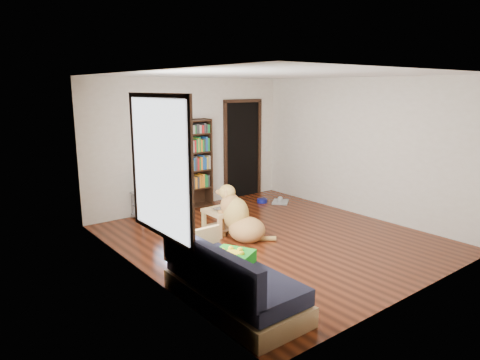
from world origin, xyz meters
TOP-DOWN VIEW (x-y plane):
  - ground at (0.00, 0.00)m, footprint 5.00×5.00m
  - ceiling at (0.00, 0.00)m, footprint 5.00×5.00m
  - wall_back at (0.00, 2.50)m, footprint 4.50×0.00m
  - wall_front at (0.00, -2.50)m, footprint 4.50×0.00m
  - wall_left at (-2.25, 0.00)m, footprint 0.00×5.00m
  - wall_right at (2.25, 0.00)m, footprint 0.00×5.00m
  - green_cushion at (-1.75, -1.26)m, footprint 0.58×0.58m
  - laptop at (-0.46, 0.69)m, footprint 0.37×0.26m
  - dog_bowl at (1.32, 1.76)m, footprint 0.22×0.22m
  - grey_rag at (1.62, 1.51)m, footprint 0.51×0.50m
  - window at (-2.23, -0.50)m, footprint 0.03×1.46m
  - doorway at (1.35, 2.48)m, footprint 1.03×0.05m
  - tv_stand at (-0.90, 2.25)m, footprint 0.90×0.45m
  - crt_tv at (-0.90, 2.27)m, footprint 0.55×0.52m
  - bookshelf at (0.05, 2.34)m, footprint 0.60×0.30m
  - sofa at (-1.87, -1.38)m, footprint 0.80×1.80m
  - coffee_table at (-0.46, 0.72)m, footprint 0.55×0.55m
  - dog at (-0.43, 0.31)m, footprint 0.72×1.00m

SIDE VIEW (x-z plane):
  - ground at x=0.00m, z-range 0.00..0.00m
  - grey_rag at x=1.62m, z-range 0.00..0.03m
  - dog_bowl at x=1.32m, z-range 0.00..0.08m
  - sofa at x=-1.87m, z-range -0.14..0.66m
  - tv_stand at x=-0.90m, z-range 0.02..0.52m
  - coffee_table at x=-0.46m, z-range 0.08..0.48m
  - dog at x=-0.43m, z-range -0.12..0.78m
  - laptop at x=-0.46m, z-range 0.40..0.43m
  - green_cushion at x=-1.75m, z-range 0.42..0.56m
  - crt_tv at x=-0.90m, z-range 0.45..1.03m
  - bookshelf at x=0.05m, z-range 0.10..1.90m
  - doorway at x=1.35m, z-range 0.03..2.21m
  - wall_back at x=0.00m, z-range -0.95..3.55m
  - wall_front at x=0.00m, z-range -0.95..3.55m
  - wall_left at x=-2.25m, z-range -1.20..3.80m
  - wall_right at x=2.25m, z-range -1.20..3.80m
  - window at x=-2.23m, z-range 0.65..2.35m
  - ceiling at x=0.00m, z-range 2.60..2.60m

